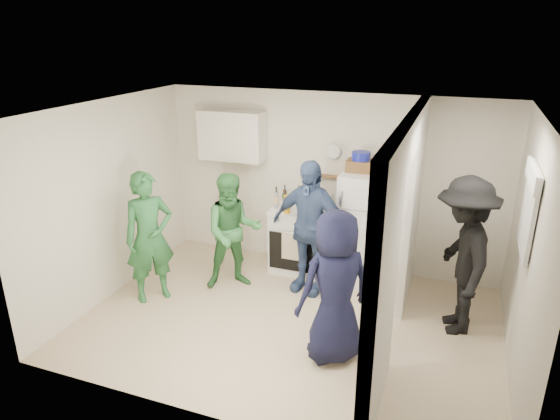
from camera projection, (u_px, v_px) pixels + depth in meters
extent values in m
plane|color=#C7B08C|center=(289.00, 322.00, 5.95)|extent=(4.80, 4.80, 0.00)
plane|color=silver|center=(329.00, 182.00, 7.01)|extent=(4.80, 0.00, 4.80)
plane|color=silver|center=(220.00, 299.00, 4.02)|extent=(4.80, 0.00, 4.80)
plane|color=silver|center=(110.00, 200.00, 6.29)|extent=(0.00, 3.40, 3.40)
plane|color=silver|center=(528.00, 257.00, 4.73)|extent=(0.00, 3.40, 3.40)
plane|color=white|center=(290.00, 111.00, 5.08)|extent=(4.80, 4.80, 0.00)
cube|color=silver|center=(412.00, 206.00, 6.09)|extent=(0.12, 1.20, 2.50)
cube|color=silver|center=(382.00, 290.00, 4.16)|extent=(0.12, 1.20, 2.50)
cube|color=silver|center=(409.00, 139.00, 4.76)|extent=(0.12, 1.00, 0.40)
cube|color=white|center=(300.00, 239.00, 7.09)|extent=(0.78, 0.65, 0.93)
cube|color=silver|center=(232.00, 135.00, 7.10)|extent=(0.95, 0.34, 0.70)
cube|color=silver|center=(364.00, 228.00, 6.67)|extent=(0.63, 0.62, 1.54)
cube|color=brown|center=(360.00, 166.00, 6.45)|extent=(0.35, 0.25, 0.15)
cylinder|color=navy|center=(361.00, 156.00, 6.41)|extent=(0.24, 0.24, 0.11)
cylinder|color=#FBFF15|center=(384.00, 167.00, 6.20)|extent=(0.09, 0.09, 0.25)
cylinder|color=white|center=(333.00, 151.00, 6.82)|extent=(0.22, 0.02, 0.22)
cube|color=olive|center=(328.00, 176.00, 6.93)|extent=(0.35, 0.08, 0.03)
cube|color=black|center=(531.00, 211.00, 4.78)|extent=(0.03, 0.70, 0.80)
cube|color=white|center=(529.00, 211.00, 4.78)|extent=(0.04, 0.76, 0.86)
cube|color=white|center=(532.00, 175.00, 4.67)|extent=(0.04, 0.82, 0.18)
cylinder|color=gold|center=(287.00, 204.00, 6.74)|extent=(0.09, 0.09, 0.25)
cylinder|color=red|center=(311.00, 211.00, 6.67)|extent=(0.09, 0.09, 0.12)
imported|color=#2C7039|center=(150.00, 237.00, 6.20)|extent=(0.71, 0.73, 1.68)
imported|color=#377F48|center=(233.00, 232.00, 6.53)|extent=(0.96, 0.90, 1.57)
imported|color=#354D74|center=(309.00, 227.00, 6.39)|extent=(1.10, 0.62, 1.78)
imported|color=black|center=(335.00, 288.00, 5.05)|extent=(0.95, 0.93, 1.65)
imported|color=black|center=(462.00, 256.00, 5.52)|extent=(0.92, 1.30, 1.83)
cylinder|color=maroon|center=(285.00, 195.00, 7.06)|extent=(0.06, 0.06, 0.29)
cylinder|color=#17451E|center=(285.00, 199.00, 6.87)|extent=(0.07, 0.07, 0.29)
cylinder|color=silver|center=(299.00, 195.00, 7.05)|extent=(0.06, 0.06, 0.28)
cylinder|color=#642611|center=(301.00, 201.00, 6.85)|extent=(0.06, 0.06, 0.26)
cylinder|color=#989DA9|center=(312.00, 197.00, 7.00)|extent=(0.06, 0.06, 0.27)
cylinder|color=#123413|center=(313.00, 200.00, 6.85)|extent=(0.08, 0.08, 0.28)
cylinder|color=olive|center=(321.00, 198.00, 6.90)|extent=(0.08, 0.08, 0.30)
cylinder|color=#94989F|center=(276.00, 198.00, 6.89)|extent=(0.06, 0.06, 0.32)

